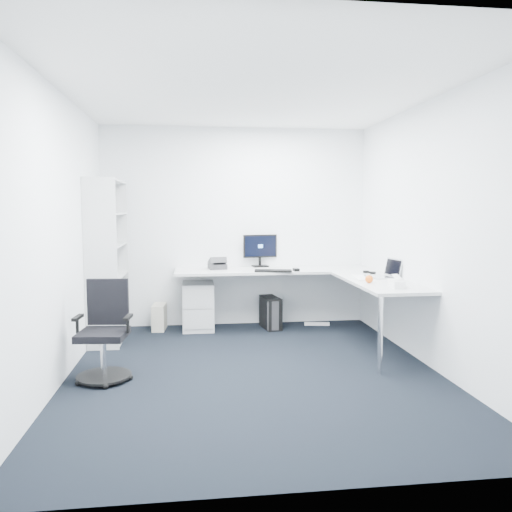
{
  "coord_description": "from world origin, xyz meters",
  "views": [
    {
      "loc": [
        -0.57,
        -4.75,
        1.62
      ],
      "look_at": [
        0.15,
        1.05,
        1.05
      ],
      "focal_mm": 35.0,
      "sensor_mm": 36.0,
      "label": 1
    }
  ],
  "objects": [
    {
      "name": "headphones",
      "position": [
        1.59,
        1.17,
        0.83
      ],
      "size": [
        0.17,
        0.21,
        0.05
      ],
      "primitive_type": null,
      "rotation": [
        0.0,
        0.0,
        0.43
      ],
      "color": "black",
      "rests_on": "l_desk"
    },
    {
      "name": "ceiling",
      "position": [
        0.0,
        0.0,
        2.7
      ],
      "size": [
        4.2,
        4.2,
        0.0
      ],
      "primitive_type": "plane",
      "color": "white"
    },
    {
      "name": "wall_left",
      "position": [
        -1.8,
        0.0,
        1.35
      ],
      "size": [
        0.02,
        4.2,
        2.7
      ],
      "primitive_type": "cube",
      "color": "white",
      "rests_on": "ground"
    },
    {
      "name": "orange_fruit",
      "position": [
        1.31,
        0.41,
        0.85
      ],
      "size": [
        0.09,
        0.09,
        0.09
      ],
      "primitive_type": "sphere",
      "color": "orange",
      "rests_on": "l_desk"
    },
    {
      "name": "wall_front",
      "position": [
        0.0,
        -2.1,
        1.35
      ],
      "size": [
        3.6,
        0.02,
        2.7
      ],
      "primitive_type": "cube",
      "color": "white",
      "rests_on": "ground"
    },
    {
      "name": "black_pc_tower",
      "position": [
        0.44,
        1.78,
        0.21
      ],
      "size": [
        0.26,
        0.46,
        0.42
      ],
      "primitive_type": "cube",
      "rotation": [
        0.0,
        0.0,
        0.17
      ],
      "color": "black",
      "rests_on": "ground"
    },
    {
      "name": "power_strip",
      "position": [
        1.1,
        1.85,
        0.02
      ],
      "size": [
        0.35,
        0.12,
        0.04
      ],
      "primitive_type": "cube",
      "rotation": [
        0.0,
        0.0,
        -0.17
      ],
      "color": "white",
      "rests_on": "ground"
    },
    {
      "name": "white_keyboard",
      "position": [
        1.33,
        0.78,
        0.81
      ],
      "size": [
        0.18,
        0.45,
        0.01
      ],
      "primitive_type": "cube",
      "rotation": [
        0.0,
        0.0,
        -0.13
      ],
      "color": "white",
      "rests_on": "l_desk"
    },
    {
      "name": "wall_back",
      "position": [
        0.0,
        2.1,
        1.35
      ],
      "size": [
        3.6,
        0.02,
        2.7
      ],
      "primitive_type": "cube",
      "color": "white",
      "rests_on": "ground"
    },
    {
      "name": "l_desk",
      "position": [
        0.55,
        1.4,
        0.4
      ],
      "size": [
        2.75,
        1.54,
        0.8
      ],
      "primitive_type": null,
      "color": "#BABCBD",
      "rests_on": "ground"
    },
    {
      "name": "ground",
      "position": [
        0.0,
        0.0,
        0.0
      ],
      "size": [
        4.2,
        4.2,
        0.0
      ],
      "primitive_type": "plane",
      "color": "black"
    },
    {
      "name": "drawer_pedestal",
      "position": [
        -0.53,
        1.84,
        0.31
      ],
      "size": [
        0.41,
        0.51,
        0.63
      ],
      "primitive_type": "cube",
      "color": "#BABCBD",
      "rests_on": "ground"
    },
    {
      "name": "task_chair",
      "position": [
        -1.43,
        -0.05,
        0.47
      ],
      "size": [
        0.57,
        0.57,
        0.93
      ],
      "primitive_type": null,
      "rotation": [
        0.0,
        0.0,
        -0.1
      ],
      "color": "black",
      "rests_on": "ground"
    },
    {
      "name": "monitor",
      "position": [
        0.33,
        2.03,
        1.03
      ],
      "size": [
        0.49,
        0.23,
        0.46
      ],
      "primitive_type": null,
      "rotation": [
        0.0,
        0.0,
        0.17
      ],
      "color": "black",
      "rests_on": "l_desk"
    },
    {
      "name": "black_keyboard",
      "position": [
        0.43,
        1.48,
        0.82
      ],
      "size": [
        0.49,
        0.24,
        0.02
      ],
      "primitive_type": "cube",
      "rotation": [
        0.0,
        0.0,
        -0.16
      ],
      "color": "black",
      "rests_on": "l_desk"
    },
    {
      "name": "desk_phone",
      "position": [
        -0.27,
        1.85,
        0.88
      ],
      "size": [
        0.26,
        0.26,
        0.16
      ],
      "primitive_type": null,
      "rotation": [
        0.0,
        0.0,
        0.18
      ],
      "color": "#2B2A2D",
      "rests_on": "l_desk"
    },
    {
      "name": "laptop",
      "position": [
        1.56,
        0.78,
        0.92
      ],
      "size": [
        0.37,
        0.36,
        0.23
      ],
      "primitive_type": null,
      "rotation": [
        0.0,
        0.0,
        0.19
      ],
      "color": "silver",
      "rests_on": "l_desk"
    },
    {
      "name": "wall_right",
      "position": [
        1.8,
        0.0,
        1.35
      ],
      "size": [
        0.02,
        4.2,
        2.7
      ],
      "primitive_type": "cube",
      "color": "white",
      "rests_on": "ground"
    },
    {
      "name": "beige_pc_tower",
      "position": [
        -1.04,
        1.88,
        0.17
      ],
      "size": [
        0.19,
        0.37,
        0.34
      ],
      "primitive_type": "cube",
      "rotation": [
        0.0,
        0.0,
        -0.07
      ],
      "color": "beige",
      "rests_on": "ground"
    },
    {
      "name": "bookshelf",
      "position": [
        -1.62,
        1.45,
        0.98
      ],
      "size": [
        0.38,
        0.98,
        1.96
      ],
      "primitive_type": null,
      "color": "silver",
      "rests_on": "ground"
    },
    {
      "name": "mouse",
      "position": [
        0.73,
        1.51,
        0.82
      ],
      "size": [
        0.07,
        0.12,
        0.04
      ],
      "primitive_type": "cube",
      "rotation": [
        0.0,
        0.0,
        0.07
      ],
      "color": "black",
      "rests_on": "l_desk"
    },
    {
      "name": "tissue_box",
      "position": [
        1.48,
        0.08,
        0.84
      ],
      "size": [
        0.13,
        0.23,
        0.08
      ],
      "primitive_type": "cube",
      "rotation": [
        0.0,
        0.0,
        -0.07
      ],
      "color": "white",
      "rests_on": "l_desk"
    }
  ]
}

